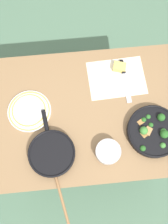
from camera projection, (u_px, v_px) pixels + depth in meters
name	position (u px, v px, depth m)	size (l,w,h in m)	color
ground_plane	(84.00, 137.00, 2.15)	(14.00, 14.00, 0.00)	#51755B
dining_table_red	(84.00, 117.00, 1.53)	(1.18, 0.81, 0.74)	olive
skillet_broccoli	(154.00, 131.00, 1.39)	(0.41, 0.30, 0.08)	black
skillet_eggs	(52.00, 153.00, 1.35)	(0.26, 0.38, 0.05)	black
wooden_spoon	(57.00, 180.00, 1.33)	(0.11, 0.41, 0.02)	#996B42
parchment_sheet	(117.00, 78.00, 1.51)	(0.35, 0.27, 0.00)	silver
grater_knife	(124.00, 75.00, 1.51)	(0.04, 0.28, 0.02)	silver
cheese_block	(119.00, 67.00, 1.51)	(0.09, 0.07, 0.04)	#E0C15B
dinner_plate_stack	(29.00, 111.00, 1.44)	(0.25, 0.25, 0.03)	white
prep_bowl_steel	(108.00, 152.00, 1.35)	(0.14, 0.14, 0.06)	#B7B7BC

